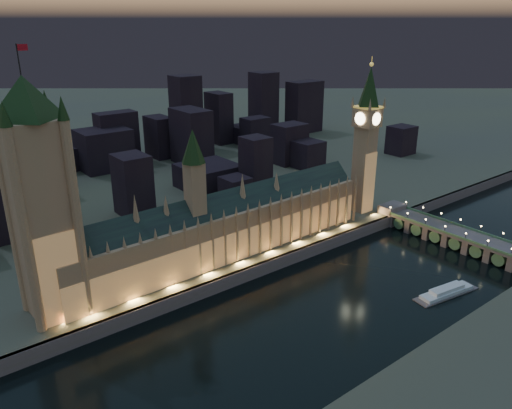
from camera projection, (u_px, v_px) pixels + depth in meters
ground_plane at (314, 304)px, 259.98m from camera, size 2000.00×2000.00×0.00m
north_bank at (29, 131)px, 640.79m from camera, size 2000.00×960.00×8.00m
embankment_wall at (264, 268)px, 288.72m from camera, size 2000.00×2.50×8.00m
palace_of_westminster at (225, 227)px, 288.94m from camera, size 202.00×25.35×78.00m
victoria_tower at (40, 191)px, 217.57m from camera, size 31.68×31.68×122.30m
elizabeth_tower at (367, 128)px, 344.30m from camera, size 18.00×18.00×108.12m
westminster_bridge at (452, 236)px, 326.61m from camera, size 19.04×113.00×15.90m
river_boat at (446, 292)px, 268.28m from camera, size 41.39×15.82×4.50m
city_backdrop at (153, 145)px, 453.28m from camera, size 474.77×215.63×82.03m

